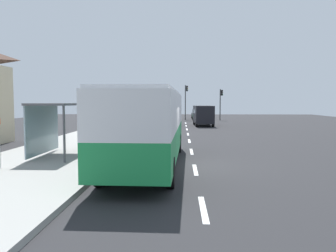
# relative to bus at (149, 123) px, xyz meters

# --- Properties ---
(ground_plane) EXTENTS (56.00, 92.00, 0.04)m
(ground_plane) POSITION_rel_bus_xyz_m (1.71, 14.15, -1.86)
(ground_plane) COLOR #262628
(sidewalk_platform) EXTENTS (6.20, 30.00, 0.18)m
(sidewalk_platform) POSITION_rel_bus_xyz_m (-4.69, 2.15, -1.75)
(sidewalk_platform) COLOR #999993
(sidewalk_platform) RESTS_ON ground
(lane_stripe_seg_0) EXTENTS (0.16, 2.20, 0.01)m
(lane_stripe_seg_0) POSITION_rel_bus_xyz_m (1.96, -5.85, -1.84)
(lane_stripe_seg_0) COLOR silver
(lane_stripe_seg_0) RESTS_ON ground
(lane_stripe_seg_1) EXTENTS (0.16, 2.20, 0.01)m
(lane_stripe_seg_1) POSITION_rel_bus_xyz_m (1.96, -0.85, -1.84)
(lane_stripe_seg_1) COLOR silver
(lane_stripe_seg_1) RESTS_ON ground
(lane_stripe_seg_2) EXTENTS (0.16, 2.20, 0.01)m
(lane_stripe_seg_2) POSITION_rel_bus_xyz_m (1.96, 4.15, -1.84)
(lane_stripe_seg_2) COLOR silver
(lane_stripe_seg_2) RESTS_ON ground
(lane_stripe_seg_3) EXTENTS (0.16, 2.20, 0.01)m
(lane_stripe_seg_3) POSITION_rel_bus_xyz_m (1.96, 9.15, -1.84)
(lane_stripe_seg_3) COLOR silver
(lane_stripe_seg_3) RESTS_ON ground
(lane_stripe_seg_4) EXTENTS (0.16, 2.20, 0.01)m
(lane_stripe_seg_4) POSITION_rel_bus_xyz_m (1.96, 14.15, -1.84)
(lane_stripe_seg_4) COLOR silver
(lane_stripe_seg_4) RESTS_ON ground
(lane_stripe_seg_5) EXTENTS (0.16, 2.20, 0.01)m
(lane_stripe_seg_5) POSITION_rel_bus_xyz_m (1.96, 19.15, -1.84)
(lane_stripe_seg_5) COLOR silver
(lane_stripe_seg_5) RESTS_ON ground
(lane_stripe_seg_6) EXTENTS (0.16, 2.20, 0.01)m
(lane_stripe_seg_6) POSITION_rel_bus_xyz_m (1.96, 24.15, -1.84)
(lane_stripe_seg_6) COLOR silver
(lane_stripe_seg_6) RESTS_ON ground
(lane_stripe_seg_7) EXTENTS (0.16, 2.20, 0.01)m
(lane_stripe_seg_7) POSITION_rel_bus_xyz_m (1.96, 29.15, -1.84)
(lane_stripe_seg_7) COLOR silver
(lane_stripe_seg_7) RESTS_ON ground
(bus) EXTENTS (2.78, 11.07, 3.21)m
(bus) POSITION_rel_bus_xyz_m (0.00, 0.00, 0.00)
(bus) COLOR #1E8C47
(bus) RESTS_ON ground
(white_van) EXTENTS (2.16, 5.26, 2.30)m
(white_van) POSITION_rel_bus_xyz_m (3.91, 24.48, -0.50)
(white_van) COLOR black
(white_van) RESTS_ON ground
(sedan_near) EXTENTS (1.92, 4.44, 1.52)m
(sedan_near) POSITION_rel_bus_xyz_m (4.01, 34.29, -1.05)
(sedan_near) COLOR #195933
(sedan_near) RESTS_ON ground
(sedan_far) EXTENTS (1.88, 4.42, 1.52)m
(sedan_far) POSITION_rel_bus_xyz_m (4.01, 40.49, -1.05)
(sedan_far) COLOR black
(sedan_far) RESTS_ON ground
(recycling_bin_green) EXTENTS (0.52, 0.52, 0.95)m
(recycling_bin_green) POSITION_rel_bus_xyz_m (-2.49, 2.61, -1.19)
(recycling_bin_green) COLOR green
(recycling_bin_green) RESTS_ON sidewalk_platform
(recycling_bin_red) EXTENTS (0.52, 0.52, 0.95)m
(recycling_bin_red) POSITION_rel_bus_xyz_m (-2.49, 3.31, -1.19)
(recycling_bin_red) COLOR red
(recycling_bin_red) RESTS_ON sidewalk_platform
(recycling_bin_blue) EXTENTS (0.52, 0.52, 0.95)m
(recycling_bin_blue) POSITION_rel_bus_xyz_m (-2.49, 4.01, -1.19)
(recycling_bin_blue) COLOR blue
(recycling_bin_blue) RESTS_ON sidewalk_platform
(recycling_bin_yellow) EXTENTS (0.52, 0.52, 0.95)m
(recycling_bin_yellow) POSITION_rel_bus_xyz_m (-2.49, 4.71, -1.19)
(recycling_bin_yellow) COLOR yellow
(recycling_bin_yellow) RESTS_ON sidewalk_platform
(traffic_light_near_side) EXTENTS (0.49, 0.28, 4.58)m
(traffic_light_near_side) POSITION_rel_bus_xyz_m (7.22, 35.70, 1.22)
(traffic_light_near_side) COLOR #2D2D2D
(traffic_light_near_side) RESTS_ON ground
(traffic_light_far_side) EXTENTS (0.49, 0.28, 5.37)m
(traffic_light_far_side) POSITION_rel_bus_xyz_m (-1.39, 36.50, 1.71)
(traffic_light_far_side) COLOR #2D2D2D
(traffic_light_far_side) RESTS_ON ground
(traffic_light_median) EXTENTS (0.49, 0.28, 5.26)m
(traffic_light_median) POSITION_rel_bus_xyz_m (2.11, 37.30, 1.64)
(traffic_light_median) COLOR #2D2D2D
(traffic_light_median) RESTS_ON ground
(bus_shelter) EXTENTS (1.80, 4.00, 2.50)m
(bus_shelter) POSITION_rel_bus_xyz_m (-4.70, 1.54, 0.25)
(bus_shelter) COLOR #4C4C51
(bus_shelter) RESTS_ON sidewalk_platform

